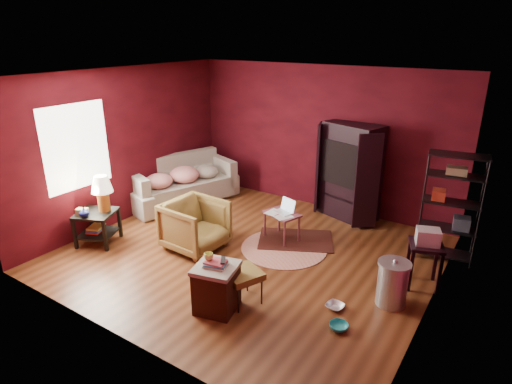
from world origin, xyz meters
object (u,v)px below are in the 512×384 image
at_px(laptop_desk, 282,216).
at_px(hamper, 217,287).
at_px(sofa, 183,182).
at_px(side_table, 99,203).
at_px(armchair, 195,223).
at_px(wire_shelving, 452,203).
at_px(tv_armoire, 350,170).

bearing_deg(laptop_desk, hamper, -64.38).
distance_m(sofa, side_table, 2.11).
bearing_deg(side_table, armchair, 24.89).
distance_m(hamper, laptop_desk, 2.19).
bearing_deg(side_table, wire_shelving, 27.53).
bearing_deg(armchair, side_table, 117.52).
distance_m(armchair, side_table, 1.64).
xyz_separation_m(laptop_desk, wire_shelving, (2.46, 0.85, 0.49)).
bearing_deg(sofa, tv_armoire, -53.52).
distance_m(laptop_desk, wire_shelving, 2.65).
xyz_separation_m(sofa, wire_shelving, (5.04, 0.50, 0.49)).
bearing_deg(hamper, side_table, 171.14).
height_order(armchair, hamper, armchair).
height_order(side_table, tv_armoire, tv_armoire).
height_order(armchair, side_table, side_table).
bearing_deg(wire_shelving, side_table, -161.39).
distance_m(tv_armoire, wire_shelving, 2.03).
relative_size(sofa, tv_armoire, 1.26).
bearing_deg(side_table, sofa, 92.04).
relative_size(sofa, laptop_desk, 3.19).
bearing_deg(sofa, side_table, -162.21).
relative_size(hamper, tv_armoire, 0.40).
xyz_separation_m(armchair, side_table, (-1.47, -0.68, 0.25)).
distance_m(side_table, wire_shelving, 5.60).
bearing_deg(wire_shelving, sofa, 176.70).
bearing_deg(hamper, sofa, 138.66).
distance_m(laptop_desk, tv_armoire, 1.71).
distance_m(sofa, wire_shelving, 5.08).
bearing_deg(laptop_desk, armchair, -116.54).
xyz_separation_m(tv_armoire, wire_shelving, (1.91, -0.69, -0.01)).
xyz_separation_m(armchair, hamper, (1.32, -1.12, -0.12)).
height_order(laptop_desk, wire_shelving, wire_shelving).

